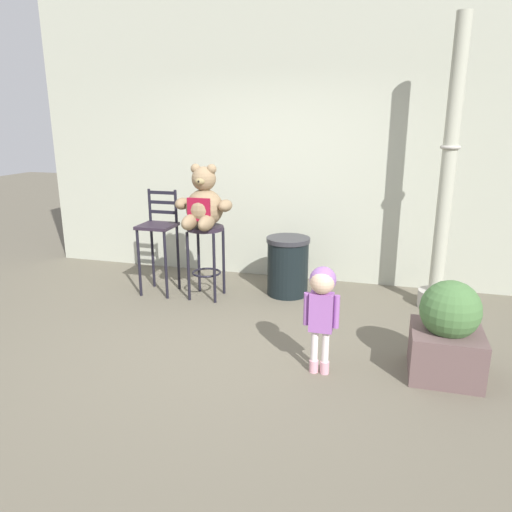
{
  "coord_description": "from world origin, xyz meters",
  "views": [
    {
      "loc": [
        1.4,
        -3.68,
        1.93
      ],
      "look_at": [
        0.22,
        0.55,
        0.69
      ],
      "focal_mm": 33.96,
      "sensor_mm": 36.0,
      "label": 1
    }
  ],
  "objects_px": {
    "bar_chair_empty": "(159,233)",
    "bar_stool_with_teddy": "(206,247)",
    "child_walking": "(322,297)",
    "planter_with_shrub": "(448,333)",
    "trash_bin": "(288,266)",
    "teddy_bear": "(203,204)",
    "lamppost": "(445,200)"
  },
  "relations": [
    {
      "from": "lamppost",
      "to": "bar_chair_empty",
      "type": "xyz_separation_m",
      "value": [
        -3.02,
        -0.35,
        -0.46
      ]
    },
    {
      "from": "child_walking",
      "to": "lamppost",
      "type": "bearing_deg",
      "value": 82.23
    },
    {
      "from": "bar_chair_empty",
      "to": "planter_with_shrub",
      "type": "bearing_deg",
      "value": -21.11
    },
    {
      "from": "teddy_bear",
      "to": "lamppost",
      "type": "bearing_deg",
      "value": 9.27
    },
    {
      "from": "lamppost",
      "to": "planter_with_shrub",
      "type": "xyz_separation_m",
      "value": [
        -0.03,
        -1.51,
        -0.79
      ]
    },
    {
      "from": "bar_stool_with_teddy",
      "to": "child_walking",
      "type": "relative_size",
      "value": 0.94
    },
    {
      "from": "bar_chair_empty",
      "to": "bar_stool_with_teddy",
      "type": "bearing_deg",
      "value": -1.74
    },
    {
      "from": "lamppost",
      "to": "planter_with_shrub",
      "type": "bearing_deg",
      "value": -91.22
    },
    {
      "from": "trash_bin",
      "to": "bar_chair_empty",
      "type": "bearing_deg",
      "value": -167.64
    },
    {
      "from": "bar_stool_with_teddy",
      "to": "bar_chair_empty",
      "type": "distance_m",
      "value": 0.58
    },
    {
      "from": "trash_bin",
      "to": "teddy_bear",
      "type": "bearing_deg",
      "value": -157.05
    },
    {
      "from": "child_walking",
      "to": "lamppost",
      "type": "xyz_separation_m",
      "value": [
        0.98,
        1.72,
        0.52
      ]
    },
    {
      "from": "child_walking",
      "to": "trash_bin",
      "type": "xyz_separation_m",
      "value": [
        -0.62,
        1.69,
        -0.29
      ]
    },
    {
      "from": "bar_stool_with_teddy",
      "to": "lamppost",
      "type": "height_order",
      "value": "lamppost"
    },
    {
      "from": "teddy_bear",
      "to": "child_walking",
      "type": "xyz_separation_m",
      "value": [
        1.47,
        -1.32,
        -0.43
      ]
    },
    {
      "from": "bar_chair_empty",
      "to": "trash_bin",
      "type": "bearing_deg",
      "value": 12.36
    },
    {
      "from": "teddy_bear",
      "to": "planter_with_shrub",
      "type": "height_order",
      "value": "teddy_bear"
    },
    {
      "from": "bar_stool_with_teddy",
      "to": "planter_with_shrub",
      "type": "bearing_deg",
      "value": -25.18
    },
    {
      "from": "teddy_bear",
      "to": "bar_chair_empty",
      "type": "distance_m",
      "value": 0.68
    },
    {
      "from": "bar_stool_with_teddy",
      "to": "planter_with_shrub",
      "type": "relative_size",
      "value": 1.05
    },
    {
      "from": "teddy_bear",
      "to": "child_walking",
      "type": "height_order",
      "value": "teddy_bear"
    },
    {
      "from": "child_walking",
      "to": "trash_bin",
      "type": "relative_size",
      "value": 1.3
    },
    {
      "from": "bar_chair_empty",
      "to": "planter_with_shrub",
      "type": "height_order",
      "value": "bar_chair_empty"
    },
    {
      "from": "teddy_bear",
      "to": "planter_with_shrub",
      "type": "xyz_separation_m",
      "value": [
        2.42,
        -1.11,
        -0.71
      ]
    },
    {
      "from": "child_walking",
      "to": "planter_with_shrub",
      "type": "distance_m",
      "value": 1.01
    },
    {
      "from": "bar_stool_with_teddy",
      "to": "teddy_bear",
      "type": "height_order",
      "value": "teddy_bear"
    },
    {
      "from": "lamppost",
      "to": "bar_chair_empty",
      "type": "distance_m",
      "value": 3.08
    },
    {
      "from": "lamppost",
      "to": "bar_chair_empty",
      "type": "relative_size",
      "value": 2.46
    },
    {
      "from": "bar_stool_with_teddy",
      "to": "child_walking",
      "type": "height_order",
      "value": "child_walking"
    },
    {
      "from": "bar_stool_with_teddy",
      "to": "child_walking",
      "type": "xyz_separation_m",
      "value": [
        1.47,
        -1.35,
        0.05
      ]
    },
    {
      "from": "lamppost",
      "to": "bar_chair_empty",
      "type": "height_order",
      "value": "lamppost"
    },
    {
      "from": "trash_bin",
      "to": "planter_with_shrub",
      "type": "relative_size",
      "value": 0.86
    }
  ]
}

